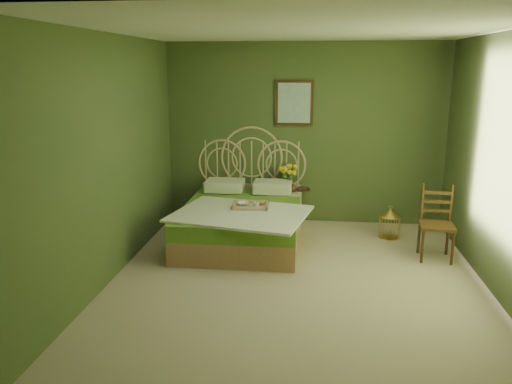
# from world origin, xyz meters

# --- Properties ---
(floor) EXTENTS (4.50, 4.50, 0.00)m
(floor) POSITION_xyz_m (0.00, 0.00, 0.00)
(floor) COLOR tan
(floor) RESTS_ON ground
(ceiling) EXTENTS (4.50, 4.50, 0.00)m
(ceiling) POSITION_xyz_m (0.00, 0.00, 2.60)
(ceiling) COLOR silver
(ceiling) RESTS_ON wall_back
(wall_back) EXTENTS (4.00, 0.00, 4.00)m
(wall_back) POSITION_xyz_m (0.00, 2.25, 1.30)
(wall_back) COLOR #4B592F
(wall_back) RESTS_ON floor
(wall_left) EXTENTS (0.00, 4.50, 4.50)m
(wall_left) POSITION_xyz_m (-2.00, 0.00, 1.30)
(wall_left) COLOR #4B592F
(wall_left) RESTS_ON floor
(wall_right) EXTENTS (0.00, 4.50, 4.50)m
(wall_right) POSITION_xyz_m (2.00, 0.00, 1.30)
(wall_right) COLOR #4B592F
(wall_right) RESTS_ON floor
(wall_art) EXTENTS (0.54, 0.04, 0.64)m
(wall_art) POSITION_xyz_m (-0.15, 2.22, 1.75)
(wall_art) COLOR #37230F
(wall_art) RESTS_ON wall_back
(bed) EXTENTS (1.78, 2.24, 1.39)m
(bed) POSITION_xyz_m (-0.77, 1.29, 0.30)
(bed) COLOR tan
(bed) RESTS_ON floor
(nightstand) EXTENTS (0.48, 0.49, 0.96)m
(nightstand) POSITION_xyz_m (-0.24, 1.99, 0.35)
(nightstand) COLOR beige
(nightstand) RESTS_ON floor
(chair) EXTENTS (0.42, 0.42, 0.88)m
(chair) POSITION_xyz_m (1.62, 0.94, 0.49)
(chair) COLOR #37230F
(chair) RESTS_ON floor
(birdcage) EXTENTS (0.27, 0.27, 0.41)m
(birdcage) POSITION_xyz_m (1.19, 1.59, 0.20)
(birdcage) COLOR gold
(birdcage) RESTS_ON floor
(book_lower) EXTENTS (0.20, 0.25, 0.02)m
(book_lower) POSITION_xyz_m (-0.07, 2.00, 0.54)
(book_lower) COLOR #381E0F
(book_lower) RESTS_ON nightstand
(book_upper) EXTENTS (0.21, 0.24, 0.02)m
(book_upper) POSITION_xyz_m (-0.07, 2.00, 0.56)
(book_upper) COLOR #472819
(book_upper) RESTS_ON nightstand
(cereal_bowl) EXTENTS (0.19, 0.19, 0.04)m
(cereal_bowl) POSITION_xyz_m (-0.73, 1.09, 0.55)
(cereal_bowl) COLOR white
(cereal_bowl) RESTS_ON bed
(coffee_cup) EXTENTS (0.08, 0.08, 0.07)m
(coffee_cup) POSITION_xyz_m (-0.55, 0.98, 0.57)
(coffee_cup) COLOR white
(coffee_cup) RESTS_ON bed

